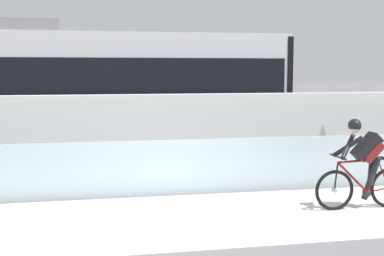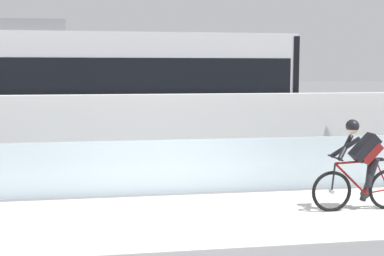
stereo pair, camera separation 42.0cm
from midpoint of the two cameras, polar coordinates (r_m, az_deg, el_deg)
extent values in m
plane|color=slate|center=(8.95, -0.54, -9.69)|extent=(200.00, 200.00, 0.00)
cube|color=silver|center=(8.95, -0.54, -9.65)|extent=(32.00, 3.20, 0.01)
cube|color=silver|center=(10.61, -2.08, -4.18)|extent=(32.00, 0.05, 1.08)
cube|color=silver|center=(12.32, -3.16, -0.80)|extent=(32.00, 0.36, 1.90)
cube|color=#595654|center=(14.90, -4.18, -3.26)|extent=(32.00, 0.08, 0.01)
cube|color=#595654|center=(16.31, -4.64, -2.44)|extent=(32.00, 0.08, 0.01)
cube|color=silver|center=(15.36, -9.37, 4.07)|extent=(11.00, 2.50, 3.10)
cube|color=black|center=(15.36, -9.39, 5.38)|extent=(10.56, 2.54, 1.04)
cube|color=red|center=(15.47, -9.28, -1.00)|extent=(10.78, 2.53, 0.28)
cube|color=slate|center=(15.53, -16.93, 10.30)|extent=(2.40, 1.10, 0.36)
cube|color=#232326|center=(15.89, 3.53, -1.36)|extent=(1.40, 1.88, 0.20)
cylinder|color=black|center=(15.21, 4.13, -1.94)|extent=(0.60, 0.10, 0.60)
cylinder|color=black|center=(16.60, 2.97, -1.25)|extent=(0.60, 0.10, 0.60)
cube|color=black|center=(16.31, 10.21, 4.17)|extent=(0.16, 2.54, 2.94)
torus|color=black|center=(9.66, 15.89, -6.54)|extent=(0.72, 0.06, 0.72)
cylinder|color=#99999E|center=(9.66, 15.89, -6.54)|extent=(0.07, 0.10, 0.07)
cylinder|color=maroon|center=(9.76, 17.72, -5.17)|extent=(0.60, 0.04, 0.58)
cylinder|color=maroon|center=(9.93, 19.67, -4.96)|extent=(0.22, 0.04, 0.59)
cylinder|color=maroon|center=(9.75, 18.25, -3.47)|extent=(0.76, 0.04, 0.07)
cylinder|color=maroon|center=(10.04, 20.23, -6.37)|extent=(0.43, 0.03, 0.09)
cylinder|color=maroon|center=(10.03, 20.74, -4.72)|extent=(0.27, 0.02, 0.53)
cylinder|color=black|center=(9.62, 16.07, -5.10)|extent=(0.08, 0.03, 0.49)
cube|color=black|center=(9.92, 20.19, -3.17)|extent=(0.24, 0.10, 0.05)
cylinder|color=black|center=(9.57, 16.26, -3.07)|extent=(0.03, 0.58, 0.03)
cylinder|color=#262628|center=(9.95, 19.16, -6.63)|extent=(0.18, 0.02, 0.18)
cube|color=black|center=(9.79, 19.12, -1.98)|extent=(0.50, 0.28, 0.51)
cube|color=maroon|center=(9.84, 19.58, -2.49)|extent=(0.38, 0.30, 0.38)
sphere|color=beige|center=(9.63, 17.94, 0.00)|extent=(0.20, 0.20, 0.20)
sphere|color=black|center=(9.63, 17.94, 0.21)|extent=(0.23, 0.23, 0.23)
cylinder|color=black|center=(9.62, 17.25, -2.00)|extent=(0.44, 0.41, 0.41)
cylinder|color=black|center=(9.62, 17.25, -2.00)|extent=(0.44, 0.41, 0.41)
cylinder|color=black|center=(9.93, 19.56, -5.22)|extent=(0.29, 0.33, 0.80)
cylinder|color=black|center=(9.91, 19.59, -4.43)|extent=(0.29, 0.33, 0.54)
camera|label=1|loc=(0.21, -88.92, 0.12)|focal=50.01mm
camera|label=2|loc=(0.21, 91.08, -0.12)|focal=50.01mm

